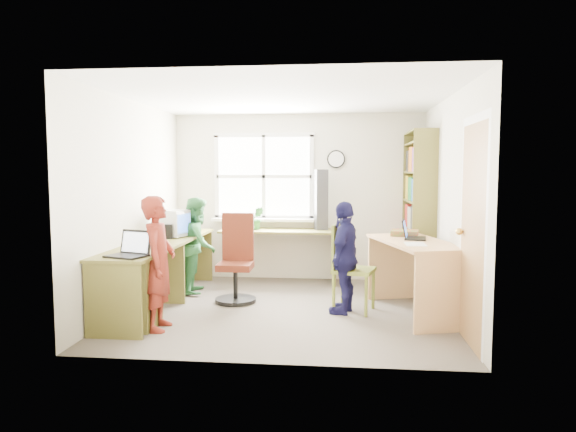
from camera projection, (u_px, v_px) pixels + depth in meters
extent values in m
cube|color=#4F473E|center=(286.00, 310.00, 5.89)|extent=(3.60, 3.40, 0.02)
cube|color=white|center=(286.00, 96.00, 5.68)|extent=(3.60, 3.40, 0.02)
cube|color=beige|center=(298.00, 197.00, 7.48)|extent=(3.60, 0.02, 2.40)
cube|color=beige|center=(263.00, 219.00, 4.09)|extent=(3.60, 0.02, 2.40)
cube|color=beige|center=(131.00, 204.00, 5.97)|extent=(0.02, 3.40, 2.40)
cube|color=beige|center=(450.00, 206.00, 5.60)|extent=(0.02, 3.40, 2.40)
cube|color=white|center=(264.00, 176.00, 7.48)|extent=(1.40, 0.01, 1.20)
cube|color=white|center=(264.00, 176.00, 7.47)|extent=(1.48, 0.04, 1.28)
cube|color=#9F7445|center=(472.00, 236.00, 4.58)|extent=(0.02, 0.82, 2.00)
sphere|color=gold|center=(459.00, 232.00, 4.91)|extent=(0.07, 0.07, 0.07)
cylinder|color=black|center=(336.00, 159.00, 7.35)|extent=(0.26, 0.03, 0.26)
cylinder|color=white|center=(336.00, 159.00, 7.33)|extent=(0.22, 0.01, 0.22)
cube|color=brown|center=(161.00, 242.00, 6.08)|extent=(0.60, 2.70, 0.03)
cube|color=brown|center=(279.00, 231.00, 7.26)|extent=(1.65, 0.56, 0.03)
cube|color=brown|center=(162.00, 274.00, 6.11)|extent=(0.56, 0.03, 0.72)
cube|color=brown|center=(113.00, 302.00, 4.80)|extent=(0.56, 0.03, 0.72)
cube|color=brown|center=(193.00, 256.00, 7.42)|extent=(0.56, 0.03, 0.72)
cube|color=brown|center=(335.00, 258.00, 7.21)|extent=(0.03, 0.52, 0.72)
cube|color=brown|center=(129.00, 292.00, 5.17)|extent=(0.54, 0.45, 0.72)
cube|color=#E3AE71|center=(416.00, 242.00, 5.62)|extent=(1.01, 1.54, 0.03)
cube|color=#E3AE71|center=(444.00, 293.00, 4.99)|extent=(0.60, 0.19, 0.78)
cube|color=#E3AE71|center=(392.00, 268.00, 6.33)|extent=(0.60, 0.19, 0.78)
cube|color=brown|center=(425.00, 214.00, 6.31)|extent=(0.30, 0.02, 2.10)
cube|color=brown|center=(413.00, 208.00, 7.30)|extent=(0.30, 0.02, 2.10)
cube|color=brown|center=(420.00, 132.00, 6.71)|extent=(0.30, 1.00, 0.02)
cube|color=brown|center=(417.00, 284.00, 6.89)|extent=(0.30, 1.00, 0.02)
cube|color=brown|center=(418.00, 258.00, 6.86)|extent=(0.30, 1.00, 0.02)
cube|color=brown|center=(418.00, 230.00, 6.83)|extent=(0.30, 1.00, 0.02)
cube|color=brown|center=(419.00, 201.00, 6.79)|extent=(0.30, 1.00, 0.02)
cube|color=brown|center=(419.00, 172.00, 6.76)|extent=(0.30, 1.00, 0.02)
cube|color=brown|center=(420.00, 143.00, 6.73)|extent=(0.30, 1.00, 0.02)
cube|color=#A11E17|center=(421.00, 278.00, 6.58)|extent=(0.25, 0.28, 0.27)
cube|color=navy|center=(417.00, 273.00, 6.90)|extent=(0.25, 0.30, 0.29)
cube|color=#1B732F|center=(414.00, 268.00, 7.19)|extent=(0.25, 0.26, 0.30)
cube|color=gold|center=(421.00, 249.00, 6.55)|extent=(0.25, 0.28, 0.30)
cube|color=#692E73|center=(418.00, 245.00, 6.86)|extent=(0.25, 0.30, 0.32)
cube|color=orange|center=(414.00, 243.00, 7.16)|extent=(0.25, 0.26, 0.29)
cube|color=black|center=(422.00, 219.00, 6.51)|extent=(0.25, 0.28, 0.32)
cube|color=#B8B8AC|center=(418.00, 218.00, 6.83)|extent=(0.25, 0.30, 0.29)
cube|color=#A11E17|center=(415.00, 215.00, 7.13)|extent=(0.25, 0.26, 0.30)
cube|color=navy|center=(423.00, 190.00, 6.48)|extent=(0.25, 0.28, 0.29)
cube|color=#1B732F|center=(419.00, 189.00, 6.80)|extent=(0.25, 0.30, 0.30)
cube|color=gold|center=(416.00, 188.00, 7.09)|extent=(0.25, 0.26, 0.32)
cube|color=#692E73|center=(423.00, 160.00, 6.45)|extent=(0.25, 0.28, 0.30)
cube|color=orange|center=(419.00, 159.00, 6.76)|extent=(0.25, 0.30, 0.32)
cube|color=black|center=(416.00, 161.00, 7.06)|extent=(0.25, 0.26, 0.29)
cylinder|color=black|center=(236.00, 300.00, 6.19)|extent=(0.50, 0.50, 0.04)
cylinder|color=black|center=(235.00, 283.00, 6.18)|extent=(0.05, 0.05, 0.37)
cube|color=#4F1C0E|center=(235.00, 266.00, 6.16)|extent=(0.41, 0.41, 0.08)
cube|color=#4F1C0E|center=(238.00, 236.00, 6.32)|extent=(0.39, 0.08, 0.58)
cylinder|color=olive|center=(334.00, 293.00, 5.68)|extent=(0.04, 0.04, 0.46)
cylinder|color=olive|center=(366.00, 296.00, 5.55)|extent=(0.04, 0.04, 0.46)
cylinder|color=olive|center=(342.00, 286.00, 6.02)|extent=(0.04, 0.04, 0.46)
cylinder|color=olive|center=(373.00, 289.00, 5.89)|extent=(0.04, 0.04, 0.46)
cube|color=olive|center=(354.00, 270.00, 5.76)|extent=(0.52, 0.52, 0.04)
cube|color=olive|center=(338.00, 246.00, 5.81)|extent=(0.14, 0.40, 0.51)
cube|color=silver|center=(173.00, 236.00, 6.48)|extent=(0.30, 0.26, 0.02)
cube|color=silver|center=(173.00, 223.00, 6.47)|extent=(0.42, 0.39, 0.33)
cube|color=#3F72F2|center=(184.00, 223.00, 6.40)|extent=(0.08, 0.26, 0.23)
cube|color=black|center=(127.00, 256.00, 4.95)|extent=(0.43, 0.37, 0.02)
cube|color=black|center=(136.00, 242.00, 5.06)|extent=(0.36, 0.18, 0.24)
cube|color=white|center=(135.00, 242.00, 5.05)|extent=(0.31, 0.14, 0.19)
cube|color=black|center=(415.00, 238.00, 5.77)|extent=(0.28, 0.35, 0.02)
cube|color=black|center=(405.00, 229.00, 5.79)|extent=(0.11, 0.32, 0.21)
cube|color=#3F72F2|center=(405.00, 229.00, 5.79)|extent=(0.08, 0.28, 0.17)
cube|color=black|center=(169.00, 231.00, 6.30)|extent=(0.11, 0.11, 0.18)
cube|color=black|center=(184.00, 226.00, 6.85)|extent=(0.12, 0.12, 0.19)
cube|color=black|center=(321.00, 200.00, 7.23)|extent=(0.21, 0.20, 0.85)
cube|color=red|center=(405.00, 233.00, 6.09)|extent=(0.36, 0.36, 0.06)
cube|color=silver|center=(146.00, 246.00, 5.67)|extent=(0.26, 0.31, 0.00)
cube|color=silver|center=(415.00, 244.00, 5.35)|extent=(0.21, 0.30, 0.00)
imported|color=#2C6F33|center=(257.00, 218.00, 7.27)|extent=(0.20, 0.17, 0.32)
imported|color=maroon|center=(159.00, 263.00, 5.08)|extent=(0.36, 0.51, 1.34)
imported|color=#2C6F37|center=(198.00, 245.00, 6.67)|extent=(0.55, 0.66, 1.24)
imported|color=#15143F|center=(345.00, 257.00, 5.69)|extent=(0.50, 0.79, 1.25)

